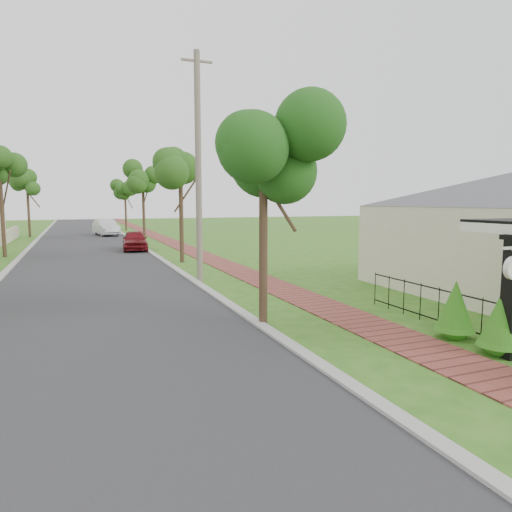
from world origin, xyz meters
TOP-DOWN VIEW (x-y plane):
  - ground at (0.00, 0.00)m, footprint 160.00×160.00m
  - road at (-3.00, 20.00)m, footprint 7.00×120.00m
  - kerb_right at (0.65, 20.00)m, footprint 0.30×120.00m
  - kerb_left at (-6.65, 20.00)m, footprint 0.30×120.00m
  - sidewalk at (3.25, 20.00)m, footprint 1.50×120.00m
  - porch_post at (4.55, -1.00)m, footprint 0.48×0.48m
  - picket_fence at (4.90, -0.00)m, footprint 0.03×8.02m
  - street_trees at (-2.87, 26.84)m, footprint 10.70×37.65m
  - parked_car_red at (-0.09, 22.88)m, footprint 1.84×3.91m
  - parked_car_white at (-1.00, 37.21)m, footprint 2.38×4.75m
  - near_tree at (0.80, 3.15)m, footprint 2.08×2.08m
  - utility_pole at (0.90, 10.00)m, footprint 1.20×0.24m

SIDE VIEW (x-z plane):
  - ground at x=0.00m, z-range 0.00..0.00m
  - road at x=-3.00m, z-range -0.01..0.01m
  - kerb_right at x=0.65m, z-range -0.05..0.05m
  - kerb_left at x=-6.65m, z-range -0.05..0.05m
  - sidewalk at x=3.25m, z-range -0.01..0.01m
  - picket_fence at x=4.90m, z-range 0.03..1.03m
  - parked_car_red at x=-0.09m, z-range 0.00..1.29m
  - parked_car_white at x=-1.00m, z-range 0.00..1.49m
  - porch_post at x=4.55m, z-range -0.14..2.38m
  - near_tree at x=0.80m, z-range 1.58..6.93m
  - utility_pole at x=0.90m, z-range 0.06..8.92m
  - street_trees at x=-2.87m, z-range 1.59..7.48m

